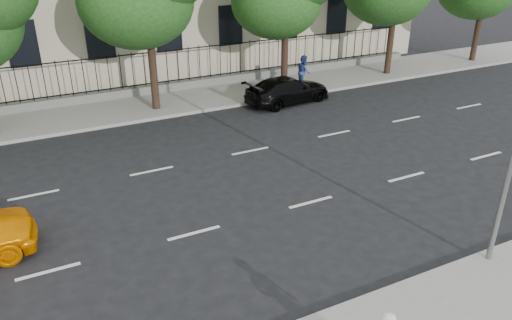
{
  "coord_description": "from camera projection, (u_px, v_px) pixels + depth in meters",
  "views": [
    {
      "loc": [
        -7.82,
        -9.24,
        8.16
      ],
      "look_at": [
        -1.73,
        3.0,
        1.67
      ],
      "focal_mm": 35.0,
      "sensor_mm": 36.0,
      "label": 1
    }
  ],
  "objects": [
    {
      "name": "black_sedan",
      "position": [
        288.0,
        90.0,
        24.85
      ],
      "size": [
        4.75,
        2.43,
        1.32
      ],
      "primitive_type": "imported",
      "rotation": [
        0.0,
        0.0,
        1.7
      ],
      "color": "black",
      "rests_on": "ground"
    },
    {
      "name": "pedestrian_far",
      "position": [
        303.0,
        71.0,
        26.63
      ],
      "size": [
        0.88,
        1.0,
        1.73
      ],
      "primitive_type": "imported",
      "rotation": [
        0.0,
        0.0,
        1.26
      ],
      "color": "navy",
      "rests_on": "far_sidewalk"
    },
    {
      "name": "far_sidewalk",
      "position": [
        191.0,
        99.0,
        25.41
      ],
      "size": [
        60.0,
        4.0,
        0.15
      ],
      "primitive_type": "cube",
      "color": "gray",
      "rests_on": "ground"
    },
    {
      "name": "ground",
      "position": [
        358.0,
        242.0,
        14.11
      ],
      "size": [
        120.0,
        120.0,
        0.0
      ],
      "primitive_type": "plane",
      "color": "black",
      "rests_on": "ground"
    },
    {
      "name": "lane_markings",
      "position": [
        277.0,
        174.0,
        17.95
      ],
      "size": [
        49.6,
        4.62,
        0.01
      ],
      "primitive_type": null,
      "color": "silver",
      "rests_on": "ground"
    },
    {
      "name": "iron_fence",
      "position": [
        179.0,
        80.0,
        26.54
      ],
      "size": [
        30.0,
        0.5,
        2.2
      ],
      "color": "slate",
      "rests_on": "far_sidewalk"
    },
    {
      "name": "street_light",
      "position": [
        512.0,
        68.0,
        11.48
      ],
      "size": [
        0.25,
        3.32,
        8.05
      ],
      "color": "slate",
      "rests_on": "near_sidewalk"
    }
  ]
}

